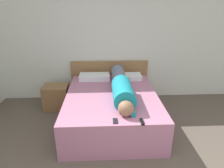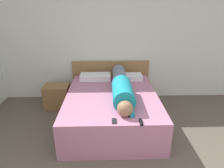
{
  "view_description": "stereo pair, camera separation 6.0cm",
  "coord_description": "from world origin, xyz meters",
  "views": [
    {
      "loc": [
        -0.29,
        -1.0,
        2.04
      ],
      "look_at": [
        -0.15,
        2.02,
        0.82
      ],
      "focal_mm": 32.0,
      "sensor_mm": 36.0,
      "label": 1
    },
    {
      "loc": [
        -0.23,
        -1.01,
        2.04
      ],
      "look_at": [
        -0.15,
        2.02,
        0.82
      ],
      "focal_mm": 32.0,
      "sensor_mm": 36.0,
      "label": 2
    }
  ],
  "objects": [
    {
      "name": "wall_back",
      "position": [
        0.0,
        3.3,
        1.3
      ],
      "size": [
        6.33,
        0.06,
        2.6
      ],
      "color": "silver",
      "rests_on": "ground_plane"
    },
    {
      "name": "bed",
      "position": [
        -0.15,
        2.17,
        0.28
      ],
      "size": [
        1.58,
        1.97,
        0.57
      ],
      "color": "#B2708E",
      "rests_on": "ground_plane"
    },
    {
      "name": "headboard",
      "position": [
        -0.15,
        3.23,
        0.44
      ],
      "size": [
        1.7,
        0.04,
        0.87
      ],
      "color": "olive",
      "rests_on": "ground_plane"
    },
    {
      "name": "nightstand",
      "position": [
        -1.27,
        2.78,
        0.25
      ],
      "size": [
        0.5,
        0.4,
        0.49
      ],
      "color": "brown",
      "rests_on": "ground_plane"
    },
    {
      "name": "person_lying",
      "position": [
        0.02,
        2.14,
        0.71
      ],
      "size": [
        0.33,
        1.78,
        0.33
      ],
      "color": "#936B4C",
      "rests_on": "bed"
    },
    {
      "name": "pillow_near_headboard",
      "position": [
        -0.47,
        2.92,
        0.62
      ],
      "size": [
        0.63,
        0.31,
        0.11
      ],
      "color": "white",
      "rests_on": "bed"
    },
    {
      "name": "pillow_second",
      "position": [
        0.21,
        2.92,
        0.62
      ],
      "size": [
        0.59,
        0.31,
        0.1
      ],
      "color": "white",
      "rests_on": "bed"
    },
    {
      "name": "tv_remote",
      "position": [
        0.22,
        1.25,
        0.58
      ],
      "size": [
        0.04,
        0.15,
        0.02
      ],
      "color": "black",
      "rests_on": "bed"
    },
    {
      "name": "cell_phone",
      "position": [
        -0.14,
        1.29,
        0.57
      ],
      "size": [
        0.06,
        0.13,
        0.01
      ],
      "color": "black",
      "rests_on": "bed"
    }
  ]
}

